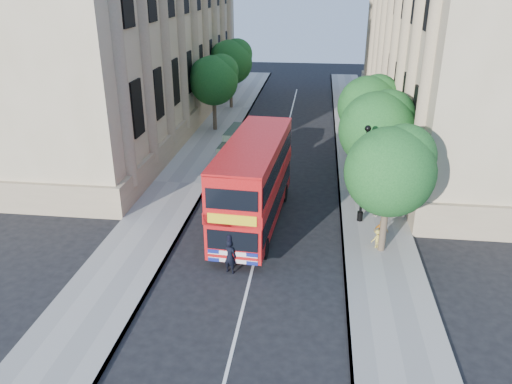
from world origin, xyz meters
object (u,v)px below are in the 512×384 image
(double_decker_bus, at_px, (254,180))
(police_constable, at_px, (230,256))
(lamp_post, at_px, (363,178))
(box_van, at_px, (241,154))
(woman_pedestrian, at_px, (378,203))

(double_decker_bus, relative_size, police_constable, 6.10)
(lamp_post, distance_m, box_van, 9.68)
(lamp_post, height_order, double_decker_bus, lamp_post)
(double_decker_bus, height_order, woman_pedestrian, double_decker_bus)
(lamp_post, distance_m, double_decker_bus, 5.56)
(lamp_post, bearing_deg, woman_pedestrian, 36.84)
(box_van, bearing_deg, double_decker_bus, -72.27)
(police_constable, bearing_deg, double_decker_bus, -75.43)
(double_decker_bus, distance_m, box_van, 7.43)
(lamp_post, distance_m, woman_pedestrian, 2.02)
(double_decker_bus, xyz_separation_m, police_constable, (-0.43, -4.79, -1.65))
(double_decker_bus, bearing_deg, woman_pedestrian, 17.25)
(lamp_post, relative_size, double_decker_bus, 0.53)
(police_constable, distance_m, woman_pedestrian, 9.37)
(police_constable, bearing_deg, box_van, -63.91)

